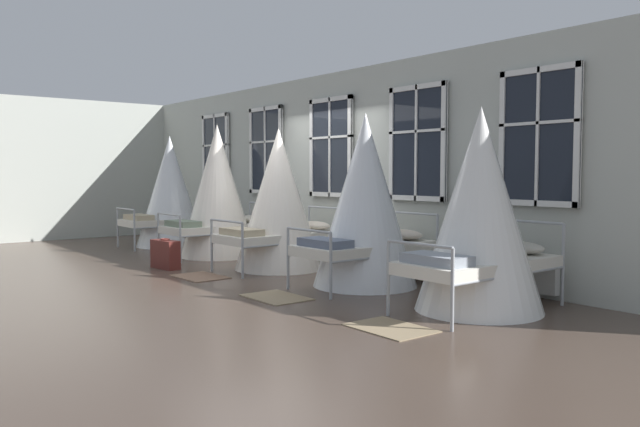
# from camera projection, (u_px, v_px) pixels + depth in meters

# --- Properties ---
(ground) EXTENTS (24.03, 24.03, 0.00)m
(ground) POSITION_uv_depth(u_px,v_px,m) (265.00, 270.00, 9.69)
(ground) COLOR #4C3D33
(back_wall_with_windows) EXTENTS (13.02, 0.10, 3.11)m
(back_wall_with_windows) POSITION_uv_depth(u_px,v_px,m) (336.00, 168.00, 10.47)
(back_wall_with_windows) COLOR #B2B7AD
(back_wall_with_windows) RESTS_ON ground
(end_wall_left) EXTENTS (0.10, 7.23, 3.11)m
(end_wall_left) POSITION_uv_depth(u_px,v_px,m) (27.00, 169.00, 13.59)
(end_wall_left) COLOR #B2B7AD
(end_wall_left) RESTS_ON ground
(window_bank) EXTENTS (8.69, 0.10, 2.63)m
(window_bank) POSITION_uv_depth(u_px,v_px,m) (330.00, 199.00, 10.42)
(window_bank) COLOR black
(window_bank) RESTS_ON ground
(cot_first) EXTENTS (1.36, 1.91, 2.22)m
(cot_first) POSITION_uv_depth(u_px,v_px,m) (170.00, 193.00, 12.80)
(cot_first) COLOR #9EA3A8
(cot_first) RESTS_ON ground
(cot_second) EXTENTS (1.36, 1.92, 2.33)m
(cot_second) POSITION_uv_depth(u_px,v_px,m) (218.00, 193.00, 11.22)
(cot_second) COLOR #9EA3A8
(cot_second) RESTS_ON ground
(cot_third) EXTENTS (1.36, 1.93, 2.16)m
(cot_third) POSITION_uv_depth(u_px,v_px,m) (279.00, 201.00, 9.74)
(cot_third) COLOR #9EA3A8
(cot_third) RESTS_ON ground
(cot_fourth) EXTENTS (1.36, 1.92, 2.25)m
(cot_fourth) POSITION_uv_depth(u_px,v_px,m) (365.00, 203.00, 8.27)
(cot_fourth) COLOR #9EA3A8
(cot_fourth) RESTS_ON ground
(cot_fifth) EXTENTS (1.36, 1.91, 2.18)m
(cot_fifth) POSITION_uv_depth(u_px,v_px,m) (480.00, 213.00, 6.76)
(cot_fifth) COLOR #9EA3A8
(cot_fifth) RESTS_ON ground
(rug_third) EXTENTS (0.82, 0.59, 0.01)m
(rug_third) POSITION_uv_depth(u_px,v_px,m) (200.00, 277.00, 9.01)
(rug_third) COLOR brown
(rug_third) RESTS_ON ground
(rug_fourth) EXTENTS (0.80, 0.57, 0.01)m
(rug_fourth) POSITION_uv_depth(u_px,v_px,m) (276.00, 297.00, 7.52)
(rug_fourth) COLOR #8E7A5B
(rug_fourth) RESTS_ON ground
(rug_fifth) EXTENTS (0.81, 0.57, 0.01)m
(rug_fifth) POSITION_uv_depth(u_px,v_px,m) (390.00, 328.00, 6.03)
(rug_fifth) COLOR #8E7A5B
(rug_fifth) RESTS_ON ground
(suitcase_dark) EXTENTS (0.58, 0.27, 0.47)m
(suitcase_dark) POSITION_uv_depth(u_px,v_px,m) (165.00, 254.00, 9.79)
(suitcase_dark) COLOR #5B231E
(suitcase_dark) RESTS_ON ground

